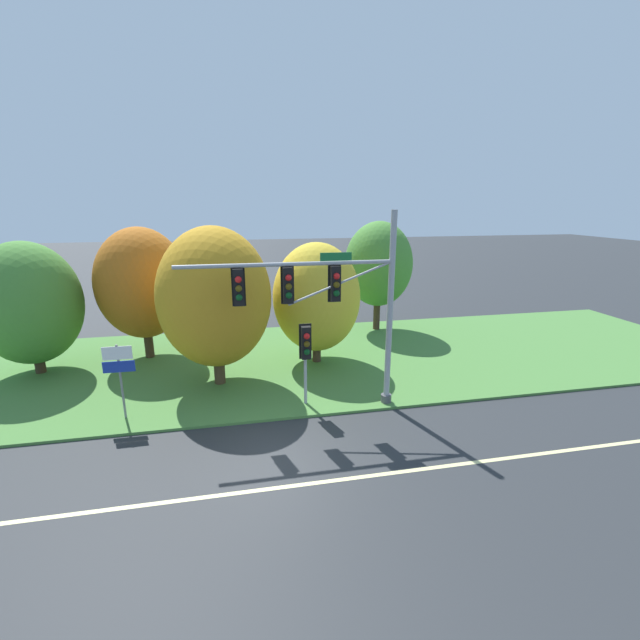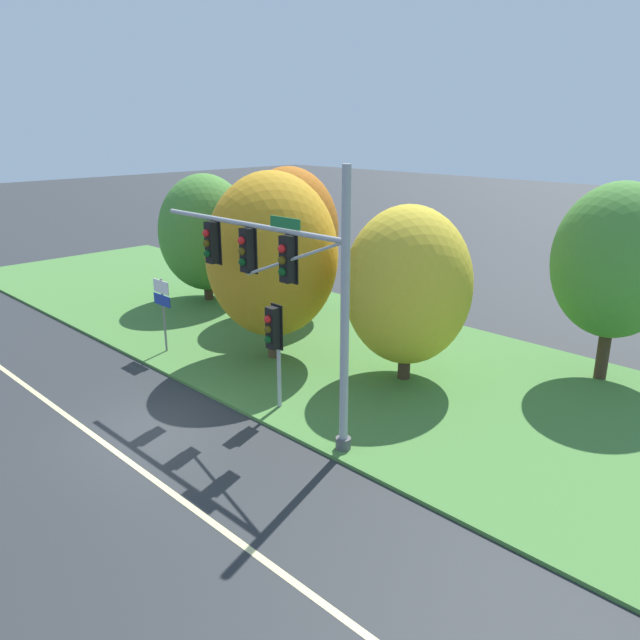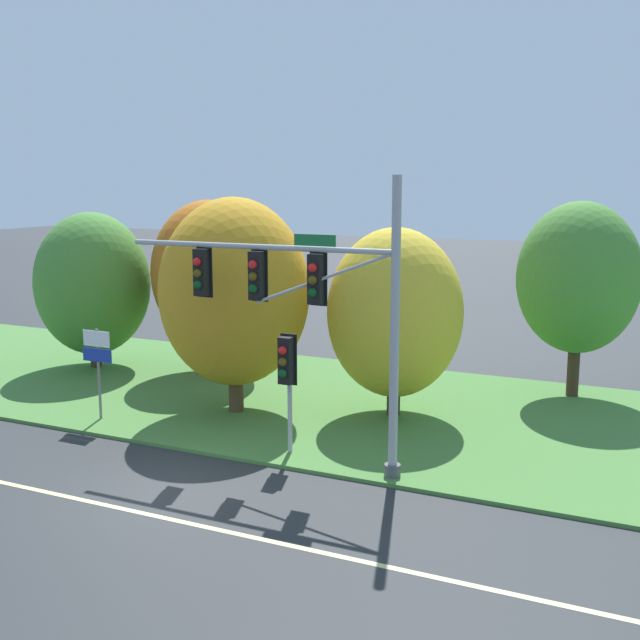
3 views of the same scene
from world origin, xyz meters
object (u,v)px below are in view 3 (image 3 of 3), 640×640
Objects in this scene: tree_left_of_mast at (209,273)px; tree_tall_centre at (578,278)px; tree_mid_verge at (395,313)px; route_sign_post at (98,358)px; pedestrian_signal_near_kerb at (287,368)px; tree_nearest_road at (93,284)px; tree_behind_signpost at (234,292)px; traffic_signal_mast at (306,296)px.

tree_tall_centre reaches higher than tree_left_of_mast.
route_sign_post is at bearing -151.73° from tree_mid_verge.
tree_mid_verge reaches higher than route_sign_post.
pedestrian_signal_near_kerb is 10.96m from tree_tall_centre.
tree_mid_verge is at bearing -4.99° from tree_nearest_road.
pedestrian_signal_near_kerb is at bearing -45.04° from tree_left_of_mast.
tree_tall_centre is (12.37, 8.80, 2.05)m from route_sign_post.
tree_behind_signpost reaches higher than tree_left_of_mast.
tree_tall_centre is at bearing 11.65° from tree_nearest_road.
tree_behind_signpost reaches higher than pedestrian_signal_near_kerb.
route_sign_post is at bearing -144.58° from tree_tall_centre.
tree_left_of_mast is at bearing 136.53° from traffic_signal_mast.
route_sign_post is at bearing 174.72° from traffic_signal_mast.
tree_mid_verge is (0.54, 4.85, -1.10)m from traffic_signal_mast.
tree_nearest_road is (-11.21, 5.59, 0.89)m from pedestrian_signal_near_kerb.
traffic_signal_mast is at bearing -118.45° from tree_tall_centre.
tree_nearest_road reaches higher than pedestrian_signal_near_kerb.
traffic_signal_mast is at bearing -5.28° from route_sign_post.
traffic_signal_mast is 1.30× the size of tree_nearest_road.
route_sign_post is (-7.24, 0.67, -2.38)m from traffic_signal_mast.
traffic_signal_mast is 7.65m from route_sign_post.
route_sign_post is 6.67m from tree_left_of_mast.
tree_left_of_mast is at bearing 14.30° from tree_nearest_road.
pedestrian_signal_near_kerb is 0.48× the size of tree_behind_signpost.
tree_nearest_road is 0.89× the size of tree_behind_signpost.
tree_nearest_road is (-4.71, 5.27, 1.32)m from route_sign_post.
tree_tall_centre is at bearing 34.78° from tree_behind_signpost.
tree_nearest_road is at bearing 160.56° from tree_behind_signpost.
pedestrian_signal_near_kerb is 6.52m from route_sign_post.
tree_mid_verge is at bearing 74.13° from pedestrian_signal_near_kerb.
route_sign_post is 0.48× the size of tree_mid_verge.
tree_nearest_road is at bearing 153.57° from traffic_signal_mast.
tree_nearest_road is 8.46m from tree_behind_signpost.
pedestrian_signal_near_kerb reaches higher than route_sign_post.
tree_tall_centre reaches higher than pedestrian_signal_near_kerb.
tree_behind_signpost is at bearing -19.44° from tree_nearest_road.
tree_nearest_road is 0.93× the size of tree_left_of_mast.
traffic_signal_mast is 10.31m from tree_left_of_mast.
tree_tall_centre is at bearing 35.42° from route_sign_post.
tree_left_of_mast is at bearing 131.37° from tree_behind_signpost.
route_sign_post is (-6.50, 0.32, -0.43)m from pedestrian_signal_near_kerb.
tree_behind_signpost reaches higher than tree_tall_centre.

